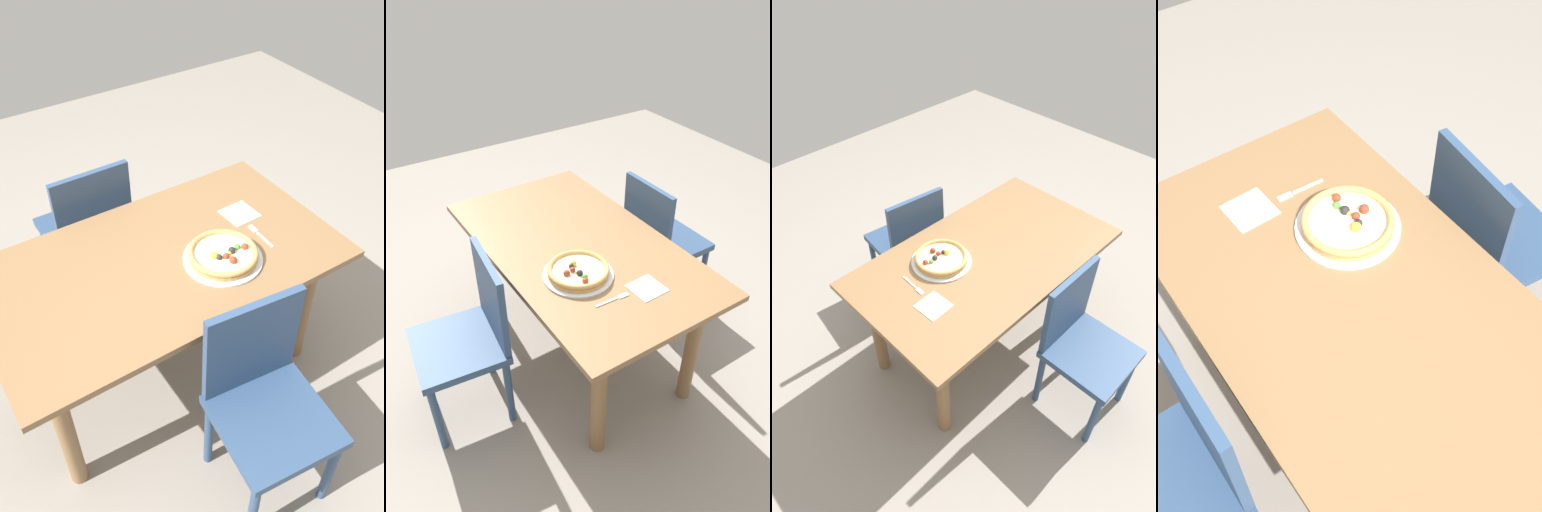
{
  "view_description": "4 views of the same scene",
  "coord_description": "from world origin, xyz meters",
  "views": [
    {
      "loc": [
        -0.74,
        -1.36,
        2.14
      ],
      "look_at": [
        0.1,
        -0.07,
        0.74
      ],
      "focal_mm": 36.38,
      "sensor_mm": 36.0,
      "label": 1
    },
    {
      "loc": [
        1.61,
        -1.04,
        2.05
      ],
      "look_at": [
        0.1,
        -0.07,
        0.74
      ],
      "focal_mm": 32.81,
      "sensor_mm": 36.0,
      "label": 2
    },
    {
      "loc": [
        1.31,
        1.16,
        2.3
      ],
      "look_at": [
        0.1,
        -0.07,
        0.74
      ],
      "focal_mm": 30.2,
      "sensor_mm": 36.0,
      "label": 3
    },
    {
      "loc": [
        -0.8,
        0.58,
        2.12
      ],
      "look_at": [
        0.1,
        -0.07,
        0.74
      ],
      "focal_mm": 43.01,
      "sensor_mm": 36.0,
      "label": 4
    }
  ],
  "objects": [
    {
      "name": "ground_plane",
      "position": [
        0.0,
        0.0,
        0.0
      ],
      "size": [
        6.0,
        6.0,
        0.0
      ],
      "primitive_type": "plane",
      "color": "gray"
    },
    {
      "name": "napkin",
      "position": [
        0.45,
        0.07,
        0.72
      ],
      "size": [
        0.15,
        0.15,
        0.0
      ],
      "primitive_type": "cube",
      "rotation": [
        0.0,
        0.0,
        0.04
      ],
      "color": "white",
      "rests_on": "dining_table"
    },
    {
      "name": "chair_near",
      "position": [
        0.06,
        -0.63,
        0.49
      ],
      "size": [
        0.44,
        0.44,
        0.88
      ],
      "rotation": [
        0.0,
        0.0,
        3.02
      ],
      "color": "navy",
      "rests_on": "ground"
    },
    {
      "name": "dining_table",
      "position": [
        0.0,
        0.0,
        0.61
      ],
      "size": [
        1.46,
        0.83,
        0.72
      ],
      "color": "olive",
      "rests_on": "ground"
    },
    {
      "name": "chair_far",
      "position": [
        -0.07,
        0.63,
        0.49
      ],
      "size": [
        0.4,
        0.4,
        0.88
      ],
      "rotation": [
        0.0,
        0.0,
        0.01
      ],
      "color": "navy",
      "rests_on": "ground"
    },
    {
      "name": "pizza",
      "position": [
        0.21,
        -0.13,
        0.75
      ],
      "size": [
        0.28,
        0.28,
        0.05
      ],
      "color": "tan",
      "rests_on": "plate"
    },
    {
      "name": "plate",
      "position": [
        0.21,
        -0.13,
        0.73
      ],
      "size": [
        0.32,
        0.32,
        0.01
      ],
      "primitive_type": "cylinder",
      "color": "silver",
      "rests_on": "dining_table"
    },
    {
      "name": "fork",
      "position": [
        0.43,
        -0.09,
        0.72
      ],
      "size": [
        0.02,
        0.17,
        0.0
      ],
      "rotation": [
        0.0,
        0.0,
        1.53
      ],
      "color": "silver",
      "rests_on": "dining_table"
    }
  ]
}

